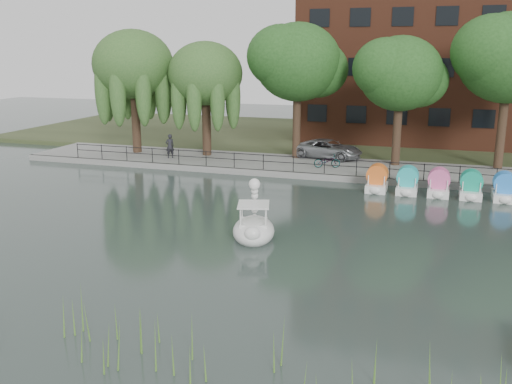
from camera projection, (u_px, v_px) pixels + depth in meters
The scene contains 17 objects.
ground_plane at pixel (216, 243), 24.18m from camera, with size 120.00×120.00×0.00m, color #3E4B47.
promenade at pixel (303, 166), 38.90m from camera, with size 40.00×6.00×0.40m, color gray.
kerb at pixel (292, 175), 36.17m from camera, with size 40.00×0.25×0.40m, color gray.
land_strip at pixel (339, 137), 51.82m from camera, with size 60.00×22.00×0.36m, color #47512D.
railing at pixel (293, 160), 36.13m from camera, with size 32.00×0.05×1.00m.
apartment_building at pixel (426, 32), 47.46m from camera, with size 20.00×10.07×18.00m.
willow_left at pixel (133, 65), 41.61m from camera, with size 5.88×5.88×9.01m.
willow_mid at pixel (205, 74), 40.58m from camera, with size 5.32×5.32×8.15m.
broadleaf_center at pixel (298, 63), 39.37m from camera, with size 6.00×6.00×9.25m.
broadleaf_right at pixel (400, 74), 36.98m from camera, with size 5.40×5.40×8.32m.
broadleaf_far at pixel (509, 59), 35.71m from camera, with size 6.30×6.30×9.71m.
minivan at pixel (329, 148), 40.51m from camera, with size 5.50×2.53×1.53m, color gray.
bicycle at pixel (327, 160), 37.37m from camera, with size 1.72×0.60×1.00m, color gray.
pedestrian at pixel (170, 144), 40.55m from camera, with size 0.71×0.48×1.98m, color black.
swan_boat at pixel (254, 226), 24.71m from camera, with size 2.53×3.26×2.44m.
pedal_boat_row at pixel (455, 186), 31.62m from camera, with size 9.65×1.70×1.40m.
reed_bank at pixel (150, 344), 14.67m from camera, with size 24.00×2.40×1.20m.
Camera 1 is at (8.69, -21.29, 7.99)m, focal length 40.00 mm.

